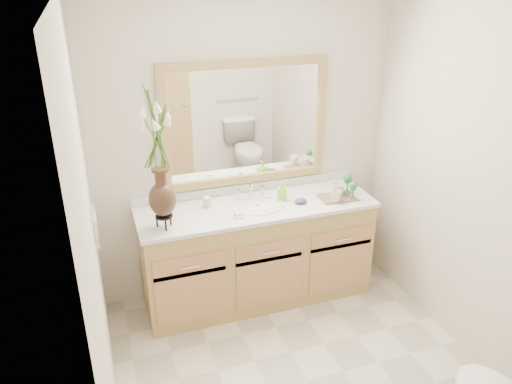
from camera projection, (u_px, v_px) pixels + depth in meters
name	position (u px, v px, depth m)	size (l,w,h in m)	color
floor	(307.00, 381.00, 3.30)	(2.60, 2.60, 0.00)	beige
wall_back	(245.00, 148.00, 3.92)	(2.40, 0.02, 2.40)	beige
wall_left	(94.00, 257.00, 2.45)	(0.02, 2.60, 2.40)	beige
wall_right	(488.00, 192.00, 3.16)	(0.02, 2.60, 2.40)	beige
vanity	(257.00, 253.00, 4.01)	(1.80, 0.55, 0.80)	tan
counter	(257.00, 207.00, 3.84)	(1.84, 0.57, 0.03)	silver
sink	(258.00, 213.00, 3.84)	(0.38, 0.34, 0.23)	white
mirror	(246.00, 124.00, 3.82)	(1.32, 0.04, 0.97)	white
switch_plate	(95.00, 226.00, 3.20)	(0.02, 0.12, 0.12)	white
flower_vase	(158.00, 143.00, 3.25)	(0.22, 0.22, 0.91)	black
tumbler	(207.00, 202.00, 3.79)	(0.06, 0.06, 0.08)	beige
soap_dish	(239.00, 215.00, 3.65)	(0.10, 0.10, 0.03)	beige
soap_bottle	(282.00, 192.00, 3.90)	(0.06, 0.07, 0.14)	#87DF34
purple_dish	(301.00, 201.00, 3.86)	(0.10, 0.08, 0.04)	#47236A
tray	(338.00, 197.00, 3.95)	(0.29, 0.19, 0.01)	brown
mug_left	(336.00, 195.00, 3.85)	(0.09, 0.09, 0.09)	beige
mug_right	(338.00, 189.00, 3.95)	(0.11, 0.10, 0.11)	beige
goblet_front	(353.00, 188.00, 3.88)	(0.06, 0.06, 0.14)	#246D36
goblet_back	(348.00, 180.00, 3.98)	(0.07, 0.07, 0.16)	#246D36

